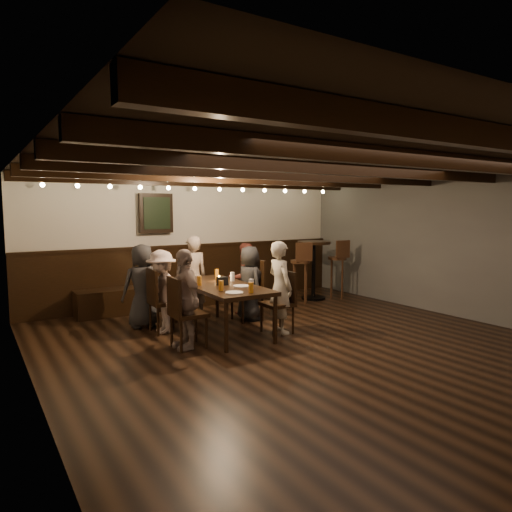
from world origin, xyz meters
TOP-DOWN VIEW (x-y plane):
  - room at (-0.29, 2.21)m, footprint 7.00×7.00m
  - dining_table at (-0.62, 1.21)m, footprint 0.92×1.94m
  - chair_left_near at (-1.33, 1.68)m, footprint 0.45×0.45m
  - chair_left_far at (-1.36, 0.78)m, footprint 0.45×0.45m
  - chair_right_near at (0.11, 1.64)m, footprint 0.47×0.47m
  - chair_right_far at (0.08, 0.74)m, footprint 0.43×0.43m
  - person_bench_left at (-1.50, 2.14)m, footprint 0.65×0.43m
  - person_bench_centre at (-0.59, 2.26)m, footprint 0.51×0.35m
  - person_bench_right at (0.30, 2.08)m, footprint 0.62×0.49m
  - person_left_near at (-1.36, 1.68)m, footprint 0.48×0.81m
  - person_left_far at (-1.39, 0.78)m, footprint 0.34×0.78m
  - person_right_near at (0.14, 1.64)m, footprint 0.41×0.61m
  - person_right_far at (0.11, 0.74)m, footprint 0.34×0.51m
  - pint_a at (-0.88, 1.92)m, footprint 0.07×0.07m
  - pint_b at (-0.36, 1.85)m, footprint 0.07×0.07m
  - pint_c at (-0.92, 1.32)m, footprint 0.07×0.07m
  - pint_d at (-0.32, 1.40)m, footprint 0.07×0.07m
  - pint_e at (-0.86, 0.77)m, footprint 0.07×0.07m
  - pint_f at (-0.44, 0.66)m, footprint 0.07×0.07m
  - pint_g at (-0.60, 0.41)m, footprint 0.07×0.07m
  - plate_near at (-0.79, 0.52)m, footprint 0.24×0.24m
  - plate_far at (-0.45, 0.91)m, footprint 0.24×0.24m
  - condiment_caddy at (-0.63, 1.16)m, footprint 0.15×0.10m
  - candle at (-0.50, 1.51)m, footprint 0.05×0.05m
  - high_top_table at (2.14, 2.42)m, footprint 0.66×0.66m
  - bar_stool_left at (1.64, 2.22)m, footprint 0.40×0.42m
  - bar_stool_right at (2.64, 2.27)m, footprint 0.38×0.40m

SIDE VIEW (x-z plane):
  - chair_right_far at x=0.08m, z-range -0.18..0.73m
  - chair_left_far at x=-1.36m, z-range -0.18..0.77m
  - chair_left_near at x=-1.33m, z-range -0.18..0.77m
  - chair_right_near at x=0.11m, z-range -0.19..0.80m
  - bar_stool_left at x=1.64m, z-range -0.15..1.04m
  - bar_stool_right at x=2.64m, z-range -0.15..1.04m
  - person_right_near at x=0.14m, z-range 0.00..1.22m
  - person_left_near at x=-1.36m, z-range 0.00..1.23m
  - person_bench_right at x=0.30m, z-range 0.00..1.24m
  - person_bench_left at x=-1.50m, z-range 0.00..1.30m
  - person_left_far at x=-1.39m, z-range 0.00..1.32m
  - dining_table at x=-0.62m, z-range 0.30..1.02m
  - person_right_far at x=0.11m, z-range 0.00..1.36m
  - person_bench_centre at x=-0.59m, z-range 0.00..1.39m
  - plate_near at x=-0.79m, z-range 0.72..0.73m
  - plate_far at x=-0.45m, z-range 0.72..0.73m
  - candle at x=-0.50m, z-range 0.72..0.77m
  - high_top_table at x=2.14m, z-range 0.18..1.36m
  - condiment_caddy at x=-0.63m, z-range 0.72..0.84m
  - pint_a at x=-0.88m, z-range 0.72..0.86m
  - pint_b at x=-0.36m, z-range 0.72..0.86m
  - pint_c at x=-0.92m, z-range 0.72..0.86m
  - pint_d at x=-0.32m, z-range 0.72..0.86m
  - pint_e at x=-0.86m, z-range 0.72..0.86m
  - pint_f at x=-0.44m, z-range 0.72..0.86m
  - pint_g at x=-0.60m, z-range 0.72..0.86m
  - room at x=-0.29m, z-range -2.43..4.57m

